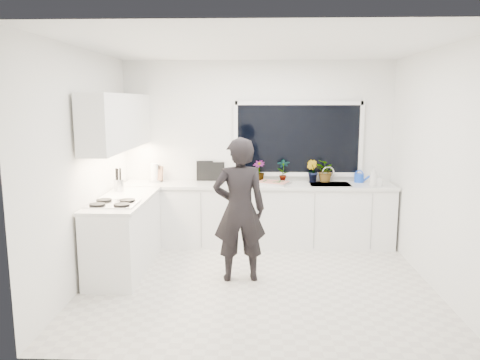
{
  "coord_description": "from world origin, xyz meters",
  "views": [
    {
      "loc": [
        -0.02,
        -5.26,
        2.11
      ],
      "look_at": [
        -0.22,
        0.4,
        1.15
      ],
      "focal_mm": 35.0,
      "sensor_mm": 36.0,
      "label": 1
    }
  ],
  "objects": [
    {
      "name": "pizza",
      "position": [
        0.23,
        1.42,
        0.95
      ],
      "size": [
        0.49,
        0.43,
        0.01
      ],
      "primitive_type": "cube",
      "rotation": [
        0.0,
        0.0,
        -0.41
      ],
      "color": "#AD3D17",
      "rests_on": "pizza_tray"
    },
    {
      "name": "soap_bottles",
      "position": [
        1.66,
        1.3,
        1.05
      ],
      "size": [
        0.2,
        0.15,
        0.29
      ],
      "color": "#D8BF66",
      "rests_on": "countertop_back"
    },
    {
      "name": "picture_frame_small",
      "position": [
        -0.8,
        1.69,
        1.07
      ],
      "size": [
        0.25,
        0.04,
        0.3
      ],
      "primitive_type": "cube",
      "rotation": [
        0.0,
        0.0,
        0.07
      ],
      "color": "black",
      "rests_on": "countertop_back"
    },
    {
      "name": "floor",
      "position": [
        0.0,
        0.0,
        -0.01
      ],
      "size": [
        4.0,
        3.5,
        0.02
      ],
      "primitive_type": "cube",
      "color": "beige",
      "rests_on": "ground"
    },
    {
      "name": "faucet",
      "position": [
        1.05,
        1.65,
        1.03
      ],
      "size": [
        0.03,
        0.03,
        0.22
      ],
      "primitive_type": "cylinder",
      "color": "silver",
      "rests_on": "countertop_back"
    },
    {
      "name": "paper_towel_roll",
      "position": [
        -1.53,
        1.55,
        1.05
      ],
      "size": [
        0.14,
        0.14,
        0.26
      ],
      "primitive_type": "cylinder",
      "rotation": [
        0.0,
        0.0,
        -0.27
      ],
      "color": "white",
      "rests_on": "countertop_back"
    },
    {
      "name": "utensil_crock",
      "position": [
        -1.85,
        0.8,
        1.0
      ],
      "size": [
        0.16,
        0.16,
        0.16
      ],
      "primitive_type": "cylinder",
      "rotation": [
        0.0,
        0.0,
        -0.25
      ],
      "color": "silver",
      "rests_on": "countertop_left"
    },
    {
      "name": "stovetop",
      "position": [
        -1.69,
        -0.0,
        0.94
      ],
      "size": [
        0.56,
        0.48,
        0.03
      ],
      "primitive_type": "cube",
      "color": "black",
      "rests_on": "countertop_left"
    },
    {
      "name": "base_cabinets_back",
      "position": [
        0.0,
        1.45,
        0.44
      ],
      "size": [
        3.92,
        0.58,
        0.88
      ],
      "primitive_type": "cube",
      "color": "white",
      "rests_on": "floor"
    },
    {
      "name": "ceiling",
      "position": [
        0.0,
        0.0,
        2.71
      ],
      "size": [
        4.0,
        3.5,
        0.02
      ],
      "primitive_type": "cube",
      "color": "white",
      "rests_on": "wall_back"
    },
    {
      "name": "knife_block",
      "position": [
        -1.49,
        1.59,
        1.03
      ],
      "size": [
        0.13,
        0.1,
        0.22
      ],
      "primitive_type": "cube",
      "rotation": [
        0.0,
        0.0,
        -0.03
      ],
      "color": "olive",
      "rests_on": "countertop_back"
    },
    {
      "name": "window",
      "position": [
        0.6,
        1.73,
        1.55
      ],
      "size": [
        1.8,
        0.02,
        1.0
      ],
      "primitive_type": "cube",
      "color": "black",
      "rests_on": "wall_back"
    },
    {
      "name": "upper_cabinets",
      "position": [
        -1.79,
        0.7,
        1.85
      ],
      "size": [
        0.34,
        2.1,
        0.7
      ],
      "primitive_type": "cube",
      "color": "white",
      "rests_on": "wall_left"
    },
    {
      "name": "countertop_back",
      "position": [
        0.0,
        1.44,
        0.9
      ],
      "size": [
        3.94,
        0.62,
        0.04
      ],
      "primitive_type": "cube",
      "color": "silver",
      "rests_on": "base_cabinets_back"
    },
    {
      "name": "watering_can",
      "position": [
        1.5,
        1.61,
        0.98
      ],
      "size": [
        0.15,
        0.15,
        0.13
      ],
      "primitive_type": "cylinder",
      "rotation": [
        0.0,
        0.0,
        0.1
      ],
      "color": "blue",
      "rests_on": "countertop_back"
    },
    {
      "name": "base_cabinets_left",
      "position": [
        -1.67,
        0.35,
        0.44
      ],
      "size": [
        0.58,
        1.6,
        0.88
      ],
      "primitive_type": "cube",
      "color": "white",
      "rests_on": "floor"
    },
    {
      "name": "wall_left",
      "position": [
        -2.01,
        0.0,
        1.35
      ],
      "size": [
        0.02,
        3.5,
        2.7
      ],
      "primitive_type": "cube",
      "color": "white",
      "rests_on": "ground"
    },
    {
      "name": "wall_back",
      "position": [
        0.0,
        1.76,
        1.35
      ],
      "size": [
        4.0,
        0.02,
        2.7
      ],
      "primitive_type": "cube",
      "color": "white",
      "rests_on": "ground"
    },
    {
      "name": "wall_right",
      "position": [
        2.01,
        0.0,
        1.35
      ],
      "size": [
        0.02,
        3.5,
        2.7
      ],
      "primitive_type": "cube",
      "color": "white",
      "rests_on": "ground"
    },
    {
      "name": "person",
      "position": [
        -0.21,
        0.07,
        0.85
      ],
      "size": [
        0.67,
        0.49,
        1.7
      ],
      "primitive_type": "imported",
      "rotation": [
        0.0,
        0.0,
        3.27
      ],
      "color": "black",
      "rests_on": "floor"
    },
    {
      "name": "sink",
      "position": [
        1.05,
        1.45,
        0.87
      ],
      "size": [
        0.58,
        0.42,
        0.14
      ],
      "primitive_type": "cube",
      "color": "silver",
      "rests_on": "countertop_back"
    },
    {
      "name": "herb_plants",
      "position": [
        0.7,
        1.61,
        1.09
      ],
      "size": [
        1.29,
        0.39,
        0.34
      ],
      "color": "#26662D",
      "rests_on": "countertop_back"
    },
    {
      "name": "picture_frame_large",
      "position": [
        -0.61,
        1.69,
        1.06
      ],
      "size": [
        0.22,
        0.04,
        0.28
      ],
      "primitive_type": "cube",
      "rotation": [
        0.0,
        0.0,
        0.07
      ],
      "color": "black",
      "rests_on": "countertop_back"
    },
    {
      "name": "pizza_tray",
      "position": [
        0.23,
        1.42,
        0.94
      ],
      "size": [
        0.54,
        0.48,
        0.03
      ],
      "primitive_type": "cube",
      "rotation": [
        0.0,
        0.0,
        -0.41
      ],
      "color": "silver",
      "rests_on": "countertop_back"
    },
    {
      "name": "countertop_left",
      "position": [
        -1.67,
        0.35,
        0.9
      ],
      "size": [
        0.62,
        1.6,
        0.04
      ],
      "primitive_type": "cube",
      "color": "silver",
      "rests_on": "base_cabinets_left"
    }
  ]
}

